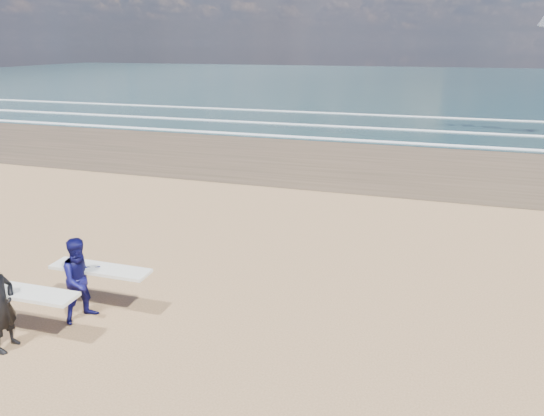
% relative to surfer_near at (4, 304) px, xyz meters
% --- Properties ---
extents(ocean, '(220.00, 100.00, 0.02)m').
position_rel_surfer_near_xyz_m(ocean, '(19.61, 71.79, -0.92)').
color(ocean, '#183236').
rests_on(ocean, ground).
extents(surfer_near, '(2.21, 0.99, 1.83)m').
position_rel_surfer_near_xyz_m(surfer_near, '(0.00, 0.00, 0.00)').
color(surfer_near, black).
rests_on(surfer_near, ground).
extents(surfer_far, '(2.20, 1.16, 1.80)m').
position_rel_surfer_near_xyz_m(surfer_far, '(0.73, 1.33, -0.02)').
color(surfer_far, '#0C0C44').
rests_on(surfer_far, ground).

